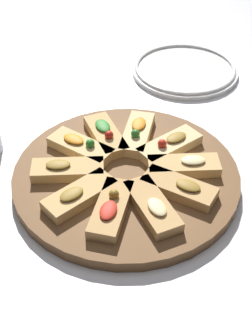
{
  "coord_description": "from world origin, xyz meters",
  "views": [
    {
      "loc": [
        0.37,
        -0.47,
        0.55
      ],
      "look_at": [
        0.0,
        0.0,
        0.03
      ],
      "focal_mm": 50.0,
      "sensor_mm": 36.0,
      "label": 1
    }
  ],
  "objects": [
    {
      "name": "plate_left",
      "position": [
        -0.12,
        0.38,
        0.01
      ],
      "size": [
        0.25,
        0.25,
        0.02
      ],
      "color": "white",
      "rests_on": "ground_plane"
    },
    {
      "name": "focaccia_slice_2",
      "position": [
        0.09,
        -0.05,
        0.03
      ],
      "size": [
        0.13,
        0.1,
        0.02
      ],
      "color": "tan",
      "rests_on": "serving_board"
    },
    {
      "name": "focaccia_slice_5",
      "position": [
        0.02,
        0.1,
        0.03
      ],
      "size": [
        0.07,
        0.13,
        0.03
      ],
      "color": "#E5C689",
      "rests_on": "serving_board"
    },
    {
      "name": "focaccia_slice_7",
      "position": [
        -0.09,
        0.05,
        0.03
      ],
      "size": [
        0.13,
        0.1,
        0.03
      ],
      "color": "tan",
      "rests_on": "serving_board"
    },
    {
      "name": "focaccia_slice_0",
      "position": [
        -0.02,
        -0.1,
        0.03
      ],
      "size": [
        0.07,
        0.13,
        0.02
      ],
      "color": "tan",
      "rests_on": "serving_board"
    },
    {
      "name": "focaccia_slice_9",
      "position": [
        -0.08,
        -0.07,
        0.03
      ],
      "size": [
        0.12,
        0.11,
        0.02
      ],
      "color": "tan",
      "rests_on": "serving_board"
    },
    {
      "name": "focaccia_slice_8",
      "position": [
        -0.1,
        -0.01,
        0.03
      ],
      "size": [
        0.12,
        0.05,
        0.03
      ],
      "color": "#DBB775",
      "rests_on": "serving_board"
    },
    {
      "name": "focaccia_slice_1",
      "position": [
        0.04,
        -0.09,
        0.03
      ],
      "size": [
        0.09,
        0.13,
        0.03
      ],
      "color": "tan",
      "rests_on": "serving_board"
    },
    {
      "name": "ground_plane",
      "position": [
        0.0,
        0.0,
        0.0
      ],
      "size": [
        3.0,
        3.0,
        0.0
      ],
      "primitive_type": "plane",
      "color": "white"
    },
    {
      "name": "focaccia_slice_4",
      "position": [
        0.08,
        0.07,
        0.03
      ],
      "size": [
        0.12,
        0.11,
        0.02
      ],
      "color": "tan",
      "rests_on": "serving_board"
    },
    {
      "name": "focaccia_slice_3",
      "position": [
        0.1,
        0.01,
        0.03
      ],
      "size": [
        0.13,
        0.06,
        0.02
      ],
      "color": "tan",
      "rests_on": "serving_board"
    },
    {
      "name": "serving_board",
      "position": [
        0.0,
        0.0,
        0.01
      ],
      "size": [
        0.39,
        0.39,
        0.02
      ],
      "primitive_type": "cylinder",
      "color": "brown",
      "rests_on": "ground_plane"
    },
    {
      "name": "focaccia_slice_6",
      "position": [
        -0.04,
        0.09,
        0.03
      ],
      "size": [
        0.09,
        0.13,
        0.03
      ],
      "color": "#E5C689",
      "rests_on": "serving_board"
    }
  ]
}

